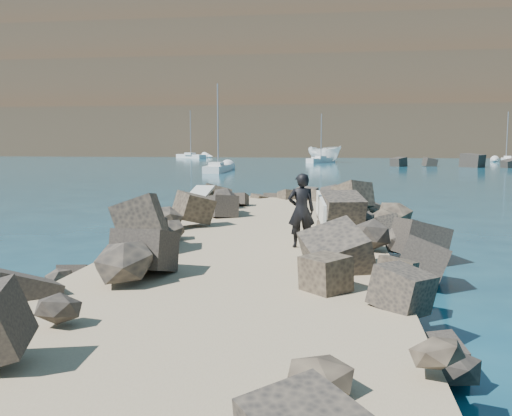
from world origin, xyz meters
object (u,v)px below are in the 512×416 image
object	(u,v)px
sailboat_b	(321,160)
surfer_with_board	(304,210)
boat_imported	(325,154)
surfboard_resting	(196,201)

from	to	relation	value
sailboat_b	surfer_with_board	bearing A→B (deg)	-88.68
surfer_with_board	sailboat_b	xyz separation A→B (m)	(-1.55, 67.13, -1.12)
boat_imported	sailboat_b	distance (m)	2.47
surfer_with_board	surfboard_resting	bearing A→B (deg)	126.10
surfboard_resting	boat_imported	bearing A→B (deg)	89.35
surfboard_resting	sailboat_b	bearing A→B (deg)	89.68
surfboard_resting	boat_imported	world-z (taller)	boat_imported
surfboard_resting	surfer_with_board	distance (m)	6.65
surfboard_resting	boat_imported	distance (m)	64.10
surfer_with_board	boat_imported	bearing A→B (deg)	90.90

